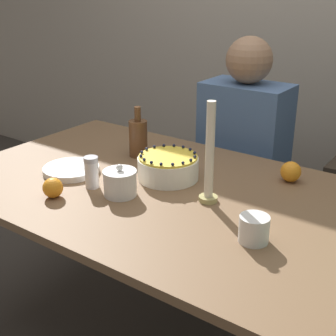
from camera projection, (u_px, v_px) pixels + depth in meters
name	position (u px, v px, depth m)	size (l,w,h in m)	color
wall_behind	(314.00, 8.00, 2.55)	(8.00, 0.05, 2.60)	#ADA393
dining_table	(164.00, 212.00, 1.75)	(1.63, 0.99, 0.74)	brown
cake	(168.00, 167.00, 1.77)	(0.23, 0.23, 0.10)	white
sugar_bowl	(120.00, 183.00, 1.63)	(0.12, 0.12, 0.12)	white
sugar_shaker	(92.00, 172.00, 1.69)	(0.05, 0.05, 0.12)	white
plate_stack	(71.00, 170.00, 1.84)	(0.22, 0.22, 0.02)	white
candle	(209.00, 161.00, 1.55)	(0.07, 0.07, 0.35)	tan
bottle	(138.00, 137.00, 1.98)	(0.08, 0.08, 0.22)	brown
cup	(254.00, 229.00, 1.35)	(0.09, 0.09, 0.08)	white
orange_fruit_1	(53.00, 188.00, 1.62)	(0.07, 0.07, 0.07)	orange
orange_fruit_2	(291.00, 172.00, 1.75)	(0.08, 0.08, 0.08)	orange
person_man_blue_shirt	(242.00, 178.00, 2.32)	(0.40, 0.34, 1.22)	#473D33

